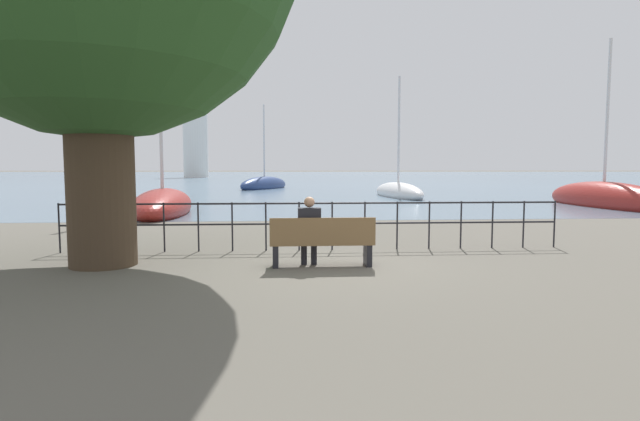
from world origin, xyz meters
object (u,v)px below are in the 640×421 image
object	(u,v)px
seated_person_left	(309,228)
sailboat_3	(603,199)
sailboat_1	(264,185)
sailboat_0	(163,205)
harbor_lighthouse	(195,132)
sailboat_4	(398,192)
sailboat_2	(96,186)
park_bench	(322,243)

from	to	relation	value
seated_person_left	sailboat_3	bearing A→B (deg)	42.60
sailboat_1	sailboat_3	world-z (taller)	sailboat_3
sailboat_0	sailboat_3	distance (m)	19.86
harbor_lighthouse	seated_person_left	bearing A→B (deg)	-79.05
sailboat_1	sailboat_3	size ratio (longest dim) A/B	0.99
sailboat_1	harbor_lighthouse	size ratio (longest dim) A/B	0.42
sailboat_4	harbor_lighthouse	size ratio (longest dim) A/B	0.40
seated_person_left	sailboat_1	world-z (taller)	sailboat_1
sailboat_2	sailboat_4	xyz separation A→B (m)	(22.95, -12.41, -0.05)
sailboat_2	sailboat_3	distance (m)	37.20
park_bench	seated_person_left	size ratio (longest dim) A/B	1.49
park_bench	seated_person_left	bearing A→B (deg)	161.44
sailboat_2	harbor_lighthouse	distance (m)	62.01
seated_person_left	harbor_lighthouse	xyz separation A→B (m)	(-18.50, 95.62, 8.53)
park_bench	sailboat_2	distance (m)	38.12
seated_person_left	sailboat_2	distance (m)	37.95
sailboat_0	harbor_lighthouse	bearing A→B (deg)	91.94
sailboat_0	park_bench	bearing A→B (deg)	-71.35
seated_person_left	sailboat_1	bearing A→B (deg)	93.50
harbor_lighthouse	sailboat_0	bearing A→B (deg)	-81.11
sailboat_4	park_bench	bearing A→B (deg)	-111.75
sailboat_4	harbor_lighthouse	world-z (taller)	harbor_lighthouse
park_bench	harbor_lighthouse	bearing A→B (deg)	101.07
sailboat_0	harbor_lighthouse	size ratio (longest dim) A/B	0.44
sailboat_1	sailboat_4	xyz separation A→B (m)	(8.88, -13.80, -0.04)
sailboat_0	sailboat_1	size ratio (longest dim) A/B	1.05
sailboat_3	harbor_lighthouse	bearing A→B (deg)	111.77
seated_person_left	sailboat_3	size ratio (longest dim) A/B	0.15
seated_person_left	sailboat_0	distance (m)	12.75
park_bench	sailboat_1	xyz separation A→B (m)	(-2.41, 35.76, -0.10)
sailboat_2	sailboat_1	bearing A→B (deg)	5.96
sailboat_0	sailboat_3	bearing A→B (deg)	-2.01
seated_person_left	sailboat_0	xyz separation A→B (m)	(-5.35, 11.57, -0.39)
sailboat_4	harbor_lighthouse	bearing A→B (deg)	103.52
sailboat_2	seated_person_left	bearing A→B (deg)	-64.31
sailboat_0	sailboat_1	world-z (taller)	sailboat_0
seated_person_left	sailboat_2	size ratio (longest dim) A/B	0.13
park_bench	sailboat_1	bearing A→B (deg)	93.86
sailboat_0	sailboat_2	xyz separation A→B (m)	(-10.91, 22.73, 0.04)
harbor_lighthouse	sailboat_3	bearing A→B (deg)	-68.20
sailboat_2	harbor_lighthouse	world-z (taller)	harbor_lighthouse
park_bench	sailboat_0	world-z (taller)	sailboat_0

